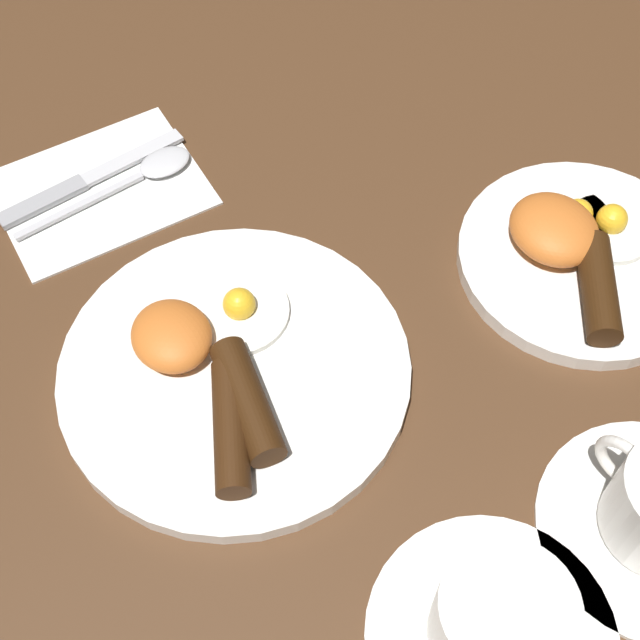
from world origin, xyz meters
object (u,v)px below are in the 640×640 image
object	(u,v)px
teacup_near	(500,627)
knife	(82,182)
breakfast_plate_near	(230,369)
spoon	(147,171)
breakfast_plate_far	(579,252)

from	to	relation	value
teacup_near	knife	bearing A→B (deg)	-173.71
breakfast_plate_near	knife	world-z (taller)	breakfast_plate_near
knife	spoon	bearing A→B (deg)	-24.09
teacup_near	spoon	xyz separation A→B (m)	(-0.49, -0.00, -0.02)
teacup_near	breakfast_plate_near	bearing A→B (deg)	-170.71
spoon	breakfast_plate_far	bearing A→B (deg)	-50.61
breakfast_plate_near	knife	size ratio (longest dim) A/B	1.49
knife	spoon	distance (m)	0.06
knife	breakfast_plate_near	bearing A→B (deg)	-89.97
breakfast_plate_far	spoon	size ratio (longest dim) A/B	1.21
breakfast_plate_far	teacup_near	size ratio (longest dim) A/B	1.26
breakfast_plate_near	breakfast_plate_far	bearing A→B (deg)	78.17
breakfast_plate_near	spoon	xyz separation A→B (m)	(-0.22, 0.04, -0.00)
breakfast_plate_far	knife	world-z (taller)	breakfast_plate_far
breakfast_plate_far	teacup_near	world-z (taller)	teacup_near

